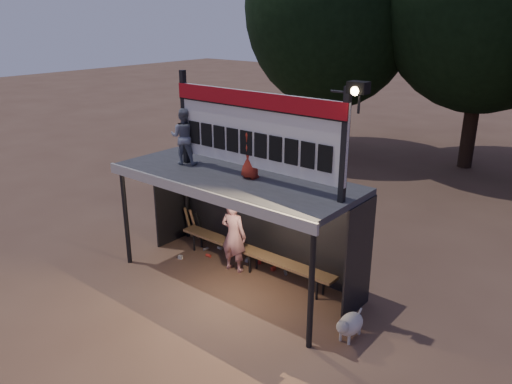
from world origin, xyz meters
TOP-DOWN VIEW (x-y plane):
  - ground at (0.00, 0.00)m, footprint 80.00×80.00m
  - player at (-0.35, 0.32)m, footprint 0.64×0.47m
  - child_a at (-1.31, -0.08)m, footprint 0.71×0.66m
  - child_b at (0.36, 0.04)m, footprint 0.47×0.31m
  - dugout_shelter at (0.00, 0.24)m, footprint 5.10×2.08m
  - scoreboard_assembly at (0.56, -0.01)m, footprint 4.10×0.27m
  - bench at (0.00, 0.55)m, footprint 4.00×0.35m
  - tree_left at (-4.00, 10.00)m, footprint 6.46×6.46m
  - dog at (2.81, -0.28)m, footprint 0.36×0.81m
  - bats at (-2.09, 0.82)m, footprint 0.47×0.32m
  - litter at (-0.63, 0.64)m, footprint 2.40×1.07m

SIDE VIEW (x-z plane):
  - ground at x=0.00m, z-range 0.00..0.00m
  - litter at x=-0.63m, z-range 0.00..0.08m
  - dog at x=2.81m, z-range 0.03..0.53m
  - bats at x=-2.09m, z-range 0.01..0.85m
  - bench at x=0.00m, z-range 0.19..0.67m
  - player at x=-0.35m, z-range 0.00..1.63m
  - dugout_shelter at x=0.00m, z-range 0.69..3.01m
  - child_b at x=0.36m, z-range 2.32..3.27m
  - child_a at x=-1.31m, z-range 2.32..3.48m
  - scoreboard_assembly at x=0.56m, z-range 2.33..4.32m
  - tree_left at x=-4.00m, z-range 0.88..10.15m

